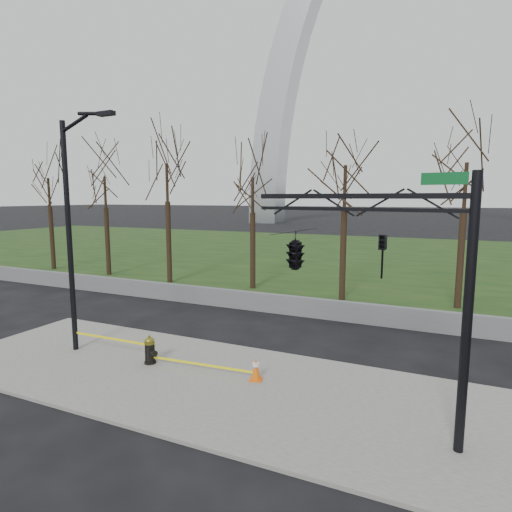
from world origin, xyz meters
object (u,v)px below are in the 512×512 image
at_px(fire_hydrant, 150,351).
at_px(street_light, 73,220).
at_px(traffic_cone, 256,369).
at_px(traffic_signal_mast, 323,252).

height_order(fire_hydrant, street_light, street_light).
height_order(traffic_cone, street_light, street_light).
height_order(fire_hydrant, traffic_signal_mast, traffic_signal_mast).
bearing_deg(fire_hydrant, street_light, -160.70).
xyz_separation_m(traffic_cone, traffic_signal_mast, (2.21, -0.90, 3.71)).
bearing_deg(street_light, traffic_signal_mast, -1.24).
height_order(fire_hydrant, traffic_cone, fire_hydrant).
bearing_deg(traffic_signal_mast, fire_hydrant, -177.08).
bearing_deg(street_light, fire_hydrant, 3.68).
relative_size(fire_hydrant, traffic_signal_mast, 0.16).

